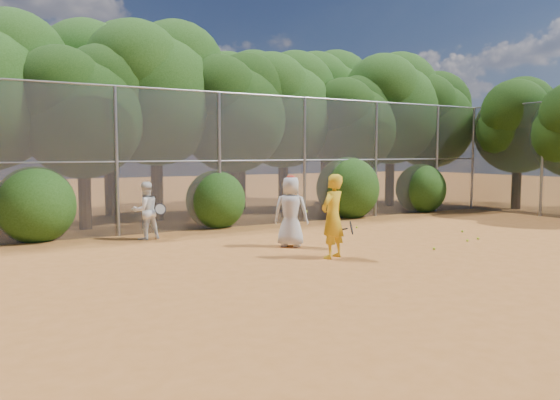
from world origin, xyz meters
TOP-DOWN VIEW (x-y plane):
  - ground at (0.00, 0.00)m, footprint 80.00×80.00m
  - fence_back at (-0.12, 6.00)m, footprint 20.05×0.09m
  - fence_side at (10.00, 3.00)m, footprint 0.09×6.09m
  - tree_2 at (-4.45, 7.83)m, footprint 3.99×3.47m
  - tree_3 at (-1.94, 8.84)m, footprint 4.89×4.26m
  - tree_4 at (0.55, 8.24)m, footprint 4.19×3.64m
  - tree_5 at (3.06, 9.04)m, footprint 4.51×3.92m
  - tree_6 at (5.55, 8.03)m, footprint 3.86×3.36m
  - tree_7 at (8.06, 8.64)m, footprint 4.77×4.14m
  - tree_8 at (10.05, 8.34)m, footprint 4.25×3.70m
  - tree_10 at (-2.93, 11.05)m, footprint 5.15×4.48m
  - tree_11 at (2.06, 10.64)m, footprint 4.64×4.03m
  - tree_12 at (6.56, 11.24)m, footprint 5.02×4.37m
  - tree_13 at (11.45, 5.03)m, footprint 3.86×3.36m
  - bush_0 at (-6.00, 6.30)m, footprint 2.00×2.00m
  - bush_1 at (-1.00, 6.30)m, footprint 1.80×1.80m
  - bush_2 at (4.00, 6.30)m, footprint 2.20×2.20m
  - bush_3 at (7.50, 6.30)m, footprint 1.90×1.90m
  - player_yellow at (-0.87, 0.52)m, footprint 0.86×0.66m
  - player_teen at (-0.89, 2.18)m, footprint 0.97×0.95m
  - player_white at (-3.55, 5.02)m, footprint 0.86×0.71m
  - ball_0 at (3.31, 0.50)m, footprint 0.07×0.07m
  - ball_1 at (4.48, 1.68)m, footprint 0.07×0.07m
  - ball_2 at (1.72, 0.10)m, footprint 0.07×0.07m
  - ball_3 at (3.82, 0.59)m, footprint 0.07×0.07m
  - ball_4 at (-0.50, 1.10)m, footprint 0.07×0.07m
  - ball_5 at (2.45, 3.85)m, footprint 0.07×0.07m

SIDE VIEW (x-z plane):
  - ground at x=0.00m, z-range 0.00..0.00m
  - ball_0 at x=3.31m, z-range 0.00..0.07m
  - ball_1 at x=4.48m, z-range 0.00..0.07m
  - ball_2 at x=1.72m, z-range 0.00..0.07m
  - ball_3 at x=3.82m, z-range 0.00..0.07m
  - ball_4 at x=-0.50m, z-range 0.00..0.07m
  - ball_5 at x=2.45m, z-range 0.00..0.07m
  - player_white at x=-3.55m, z-range 0.00..1.50m
  - player_teen at x=-0.89m, z-range -0.01..1.71m
  - player_yellow at x=-0.87m, z-range 0.00..1.79m
  - bush_1 at x=-1.00m, z-range 0.00..1.80m
  - bush_3 at x=7.50m, z-range 0.00..1.90m
  - bush_0 at x=-6.00m, z-range 0.00..2.00m
  - bush_2 at x=4.00m, z-range 0.00..2.20m
  - fence_side at x=10.00m, z-range 0.04..4.06m
  - fence_back at x=-0.12m, z-range 0.04..4.06m
  - tree_6 at x=5.55m, z-range 0.82..6.11m
  - tree_13 at x=11.45m, z-range 0.82..6.11m
  - tree_2 at x=-4.45m, z-range 0.85..6.32m
  - tree_4 at x=0.55m, z-range 0.89..6.62m
  - tree_8 at x=10.05m, z-range 0.91..6.73m
  - tree_5 at x=3.06m, z-range 0.96..7.13m
  - tree_11 at x=2.06m, z-range 0.99..7.34m
  - tree_7 at x=8.06m, z-range 1.02..7.54m
  - tree_3 at x=-1.94m, z-range 1.04..7.75m
  - tree_12 at x=6.56m, z-range 1.07..7.95m
  - tree_10 at x=-2.93m, z-range 1.10..8.16m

